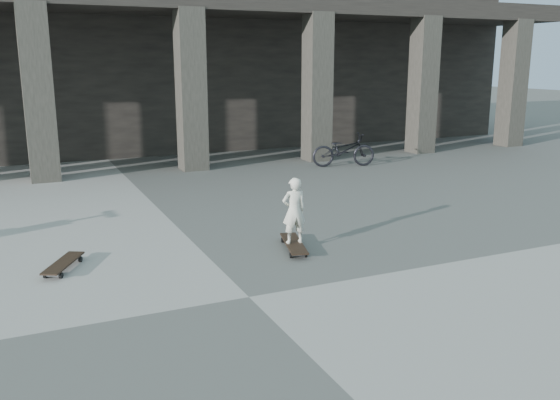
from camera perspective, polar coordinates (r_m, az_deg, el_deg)
name	(u,v)px	position (r m, az deg, el deg)	size (l,w,h in m)	color
ground	(249,297)	(7.15, -3.01, -9.31)	(90.00, 90.00, 0.00)	#50514E
colonnade	(88,51)	(20.07, -17.98, 13.50)	(28.00, 8.82, 6.00)	black
longboard	(294,244)	(8.82, 1.34, -4.26)	(0.51, 1.09, 0.11)	black
skateboard_spare	(63,264)	(8.50, -20.13, -5.78)	(0.63, 0.92, 0.11)	black
child	(294,211)	(8.68, 1.36, -1.02)	(0.36, 0.24, 0.99)	silver
bicycle	(343,150)	(15.76, 6.13, 4.82)	(0.58, 1.68, 0.88)	black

